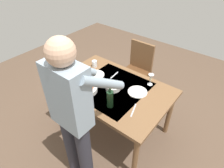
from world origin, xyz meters
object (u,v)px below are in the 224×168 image
object	(u,v)px
dining_table	(112,92)
person_server	(73,114)
water_cup_far_left	(60,84)
wine_bottle	(110,98)
wine_glass_right	(75,73)
water_cup_near_left	(95,64)
dinner_plate_far	(96,75)
wine_glass_left	(151,78)
dinner_plate_near	(138,92)
side_bowl_salad	(113,87)
serving_bowl_pasta	(85,88)
chair_near	(138,67)
water_cup_near_right	(76,70)

from	to	relation	value
dining_table	person_server	size ratio (longest dim) A/B	0.84
person_server	water_cup_far_left	size ratio (longest dim) A/B	19.34
wine_bottle	wine_glass_right	size ratio (longest dim) A/B	1.96
water_cup_near_left	dinner_plate_far	bearing A→B (deg)	136.16
wine_bottle	wine_glass_left	size ratio (longest dim) A/B	1.96
person_server	wine_bottle	distance (m)	0.48
dinner_plate_near	side_bowl_salad	bearing A→B (deg)	25.77
side_bowl_salad	dinner_plate_far	size ratio (longest dim) A/B	0.78
serving_bowl_pasta	chair_near	bearing A→B (deg)	-92.68
person_server	wine_bottle	xyz separation A→B (m)	(-0.03, -0.47, -0.12)
serving_bowl_pasta	dinner_plate_near	bearing A→B (deg)	-144.24
person_server	side_bowl_salad	world-z (taller)	person_server
water_cup_near_right	serving_bowl_pasta	world-z (taller)	water_cup_near_right
dining_table	dinner_plate_near	xyz separation A→B (m)	(-0.30, -0.11, 0.08)
serving_bowl_pasta	water_cup_near_left	bearing A→B (deg)	-59.60
wine_glass_left	water_cup_near_left	world-z (taller)	wine_glass_left
dining_table	dinner_plate_far	world-z (taller)	dinner_plate_far
chair_near	wine_glass_right	distance (m)	1.11
water_cup_near_left	side_bowl_salad	bearing A→B (deg)	155.74
chair_near	water_cup_far_left	xyz separation A→B (m)	(0.34, 1.24, 0.24)
side_bowl_salad	wine_bottle	bearing A→B (deg)	122.13
wine_bottle	water_cup_near_left	distance (m)	0.83
dinner_plate_near	dining_table	bearing A→B (deg)	20.98
dinner_plate_near	dinner_plate_far	bearing A→B (deg)	4.31
chair_near	wine_glass_right	size ratio (longest dim) A/B	6.03
dining_table	wine_glass_left	xyz separation A→B (m)	(-0.33, -0.34, 0.18)
wine_glass_left	dinner_plate_far	distance (m)	0.72
chair_near	side_bowl_salad	world-z (taller)	chair_near
chair_near	dinner_plate_near	bearing A→B (deg)	121.52
person_server	wine_glass_left	bearing A→B (deg)	-99.48
wine_glass_left	dinner_plate_far	world-z (taller)	wine_glass_left
chair_near	person_server	bearing A→B (deg)	101.20
side_bowl_salad	serving_bowl_pasta	bearing A→B (deg)	44.53
side_bowl_salad	dining_table	bearing A→B (deg)	-28.51
water_cup_far_left	dinner_plate_near	xyz separation A→B (m)	(-0.79, -0.50, -0.04)
wine_glass_right	water_cup_near_right	size ratio (longest dim) A/B	1.71
wine_bottle	dinner_plate_far	size ratio (longest dim) A/B	1.29
water_cup_far_left	dinner_plate_far	size ratio (longest dim) A/B	0.38
water_cup_far_left	serving_bowl_pasta	world-z (taller)	water_cup_far_left
dinner_plate_far	side_bowl_salad	bearing A→B (deg)	167.16
water_cup_near_right	serving_bowl_pasta	size ratio (longest dim) A/B	0.29
wine_bottle	water_cup_near_left	size ratio (longest dim) A/B	3.22
chair_near	water_cup_far_left	distance (m)	1.31
side_bowl_salad	dinner_plate_near	distance (m)	0.30
water_cup_near_left	dinner_plate_far	xyz separation A→B (m)	(-0.16, 0.15, -0.04)
water_cup_far_left	side_bowl_salad	xyz separation A→B (m)	(-0.53, -0.37, -0.01)
person_server	wine_glass_right	xyz separation A→B (m)	(0.61, -0.56, -0.13)
chair_near	dinner_plate_far	distance (m)	0.83
water_cup_near_left	water_cup_near_right	size ratio (longest dim) A/B	1.04
wine_glass_right	water_cup_far_left	world-z (taller)	wine_glass_right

